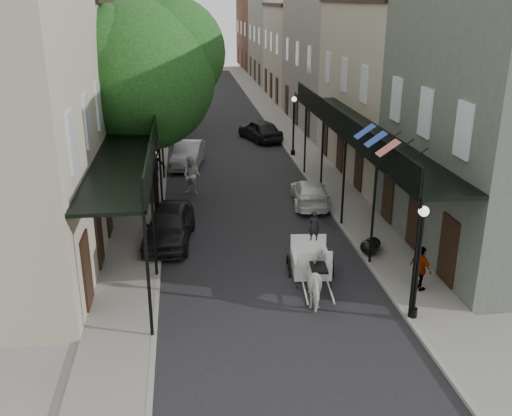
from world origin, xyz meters
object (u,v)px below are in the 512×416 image
object	(u,v)px
pedestrian_walking	(192,176)
car_left_mid	(188,154)
lamppost_left	(155,190)
car_left_near	(169,225)
car_right_far	(260,130)
tree_near	(150,70)
car_right_near	(310,193)
horse	(319,280)
car_left_far	(174,106)
carriage	(310,243)
lamppost_right_near	(418,261)
tree_far	(159,56)
pedestrian_sidewalk_right	(421,269)
lamppost_right_far	(294,125)
pedestrian_sidewalk_left	(154,164)

from	to	relation	value
pedestrian_walking	car_left_mid	world-z (taller)	pedestrian_walking
lamppost_left	car_left_near	size ratio (longest dim) A/B	0.82
car_right_far	lamppost_left	bearing A→B (deg)	49.74
tree_near	car_right_near	world-z (taller)	tree_near
car_left_mid	horse	bearing A→B (deg)	-66.66
car_left_far	car_right_far	xyz separation A→B (m)	(6.12, -10.83, 0.06)
carriage	car_left_mid	world-z (taller)	carriage
lamppost_right_near	car_left_near	distance (m)	10.57
tree_far	car_right_near	size ratio (longest dim) A/B	2.08
pedestrian_sidewalk_right	car_right_near	world-z (taller)	pedestrian_sidewalk_right
lamppost_left	car_left_mid	bearing A→B (deg)	81.96
car_left_far	horse	bearing A→B (deg)	-73.30
lamppost_right_far	car_left_mid	xyz separation A→B (m)	(-6.70, -1.39, -1.32)
horse	car_right_far	bearing A→B (deg)	-87.44
lamppost_right_near	carriage	world-z (taller)	lamppost_right_near
carriage	pedestrian_sidewalk_right	world-z (taller)	carriage
tree_far	horse	world-z (taller)	tree_far
pedestrian_walking	pedestrian_sidewalk_right	world-z (taller)	pedestrian_walking
tree_near	pedestrian_sidewalk_left	distance (m)	6.33
tree_far	pedestrian_sidewalk_left	size ratio (longest dim) A/B	4.53
lamppost_right_far	car_left_far	bearing A→B (deg)	116.20
tree_near	car_right_far	world-z (taller)	tree_near
lamppost_right_near	horse	xyz separation A→B (m)	(-2.68, 1.56, -1.26)
pedestrian_sidewalk_left	pedestrian_sidewalk_right	xyz separation A→B (m)	(9.45, -13.77, -0.15)
car_right_near	lamppost_left	bearing A→B (deg)	28.91
pedestrian_sidewalk_right	pedestrian_sidewalk_left	bearing A→B (deg)	10.93
lamppost_right_far	pedestrian_walking	world-z (taller)	lamppost_right_far
lamppost_left	horse	xyz separation A→B (m)	(5.52, -6.44, -1.26)
tree_near	pedestrian_sidewalk_left	world-z (taller)	tree_near
pedestrian_walking	pedestrian_sidewalk_left	xyz separation A→B (m)	(-1.97, 2.15, 0.08)
tree_near	car_left_near	xyz separation A→B (m)	(0.64, -5.01, -5.71)
carriage	car_left_far	size ratio (longest dim) A/B	0.52
car_left_mid	car_left_far	bearing A→B (deg)	103.21
lamppost_right_near	car_left_mid	xyz separation A→B (m)	(-6.70, 18.61, -1.32)
carriage	car_right_far	bearing A→B (deg)	92.86
tree_near	lamppost_right_far	size ratio (longest dim) A/B	2.60
lamppost_right_near	lamppost_right_far	bearing A→B (deg)	90.00
car_left_near	lamppost_right_far	bearing A→B (deg)	66.16
lamppost_left	lamppost_right_far	size ratio (longest dim) A/B	1.00
car_left_mid	car_right_near	bearing A→B (deg)	-42.57
tree_near	lamppost_right_far	world-z (taller)	tree_near
car_right_far	lamppost_right_near	bearing A→B (deg)	75.13
car_left_near	car_right_near	size ratio (longest dim) A/B	1.10
lamppost_right_near	pedestrian_sidewalk_left	bearing A→B (deg)	118.99
pedestrian_walking	car_right_far	bearing A→B (deg)	90.52
pedestrian_walking	tree_far	bearing A→B (deg)	122.42
car_right_near	tree_near	bearing A→B (deg)	-2.43
tree_far	lamppost_right_near	size ratio (longest dim) A/B	2.32
tree_far	lamppost_right_far	xyz separation A→B (m)	(8.35, -6.18, -3.79)
car_right_near	lamppost_right_near	bearing A→B (deg)	101.22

